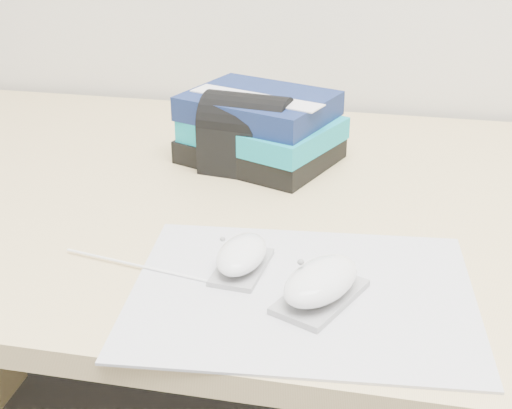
% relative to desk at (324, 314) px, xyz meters
% --- Properties ---
extents(desk, '(1.60, 0.80, 0.73)m').
position_rel_desk_xyz_m(desk, '(0.00, 0.00, 0.00)').
color(desk, tan).
rests_on(desk, ground).
extents(mousepad, '(0.39, 0.32, 0.00)m').
position_rel_desk_xyz_m(mousepad, '(0.01, -0.31, 0.24)').
color(mousepad, '#9C9BA4').
rests_on(mousepad, desk).
extents(mouse_rear, '(0.06, 0.10, 0.04)m').
position_rel_desk_xyz_m(mouse_rear, '(-0.07, -0.28, 0.25)').
color(mouse_rear, gray).
rests_on(mouse_rear, mousepad).
extents(mouse_front, '(0.10, 0.13, 0.05)m').
position_rel_desk_xyz_m(mouse_front, '(0.03, -0.33, 0.26)').
color(mouse_front, gray).
rests_on(mouse_front, mousepad).
extents(usb_cable, '(0.23, 0.05, 0.00)m').
position_rel_desk_xyz_m(usb_cable, '(-0.17, -0.30, 0.24)').
color(usb_cable, white).
rests_on(usb_cable, mousepad).
extents(book_stack, '(0.27, 0.24, 0.11)m').
position_rel_desk_xyz_m(book_stack, '(-0.12, 0.06, 0.29)').
color(book_stack, black).
rests_on(book_stack, desk).
extents(pouch, '(0.14, 0.11, 0.12)m').
position_rel_desk_xyz_m(pouch, '(-0.13, 0.02, 0.29)').
color(pouch, black).
rests_on(pouch, desk).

